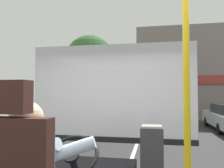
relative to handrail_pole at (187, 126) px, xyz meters
name	(u,v)px	position (x,y,z in m)	size (l,w,h in m)	color
ground	(141,134)	(-0.86, 8.95, -1.67)	(18.00, 44.00, 0.06)	#2E2E2E
handrail_pole	(187,126)	(0.00, 0.00, 0.00)	(0.04, 0.04, 1.97)	gold
fare_box	(152,166)	(-0.24, 0.89, -0.56)	(0.24, 0.23, 0.86)	#333338
windshield_panel	(111,104)	(-0.86, 1.77, 0.06)	(2.50, 0.08, 1.48)	silver
street_tree	(90,61)	(-3.93, 11.03, 2.11)	(2.90, 2.90, 5.24)	#4C3828
shop_building	(211,75)	(4.18, 17.39, 1.69)	(11.36, 5.62, 6.67)	gray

